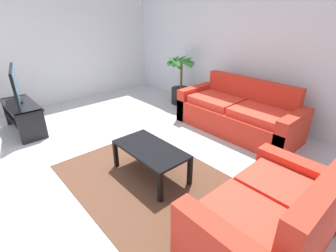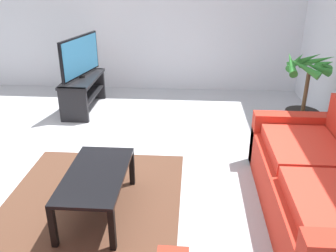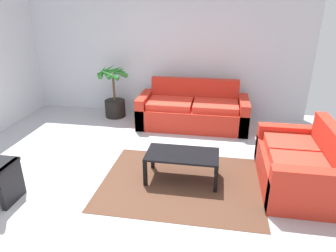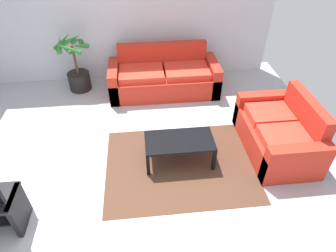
{
  "view_description": "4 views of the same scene",
  "coord_description": "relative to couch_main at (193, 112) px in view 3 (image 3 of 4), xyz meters",
  "views": [
    {
      "loc": [
        2.92,
        -1.39,
        2.0
      ],
      "look_at": [
        0.42,
        0.84,
        0.44
      ],
      "focal_mm": 26.61,
      "sensor_mm": 36.0,
      "label": 1
    },
    {
      "loc": [
        3.4,
        1.11,
        2.09
      ],
      "look_at": [
        0.13,
        0.88,
        0.63
      ],
      "focal_mm": 38.42,
      "sensor_mm": 36.0,
      "label": 2
    },
    {
      "loc": [
        1.13,
        -3.38,
        2.36
      ],
      "look_at": [
        0.43,
        0.79,
        0.59
      ],
      "focal_mm": 32.08,
      "sensor_mm": 36.0,
      "label": 3
    },
    {
      "loc": [
        0.22,
        -2.76,
        3.17
      ],
      "look_at": [
        0.57,
        0.47,
        0.53
      ],
      "focal_mm": 30.5,
      "sensor_mm": 36.0,
      "label": 4
    }
  ],
  "objects": [
    {
      "name": "area_rug",
      "position": [
        0.04,
        -2.11,
        -0.3
      ],
      "size": [
        2.2,
        1.7,
        0.01
      ],
      "primitive_type": "cube",
      "color": "#513323",
      "rests_on": "ground"
    },
    {
      "name": "ground_plane",
      "position": [
        -0.68,
        -2.28,
        -0.3
      ],
      "size": [
        6.6,
        6.6,
        0.0
      ],
      "primitive_type": "plane",
      "color": "#B2B2B7"
    },
    {
      "name": "coffee_table",
      "position": [
        0.04,
        -2.01,
        0.05
      ],
      "size": [
        1.0,
        0.53,
        0.41
      ],
      "color": "black",
      "rests_on": "ground"
    },
    {
      "name": "couch_loveseat",
      "position": [
        1.6,
        -1.9,
        -0.0
      ],
      "size": [
        0.9,
        1.48,
        0.9
      ],
      "color": "red",
      "rests_on": "ground"
    },
    {
      "name": "wall_back",
      "position": [
        -0.68,
        0.72,
        1.05
      ],
      "size": [
        6.0,
        0.06,
        2.7
      ],
      "primitive_type": "cube",
      "color": "silver",
      "rests_on": "ground"
    },
    {
      "name": "potted_palm",
      "position": [
        -1.73,
        0.26,
        0.14
      ],
      "size": [
        0.69,
        0.67,
        1.12
      ],
      "color": "black",
      "rests_on": "ground"
    },
    {
      "name": "couch_main",
      "position": [
        0.0,
        0.0,
        0.0
      ],
      "size": [
        2.15,
        0.9,
        0.9
      ],
      "color": "red",
      "rests_on": "ground"
    }
  ]
}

